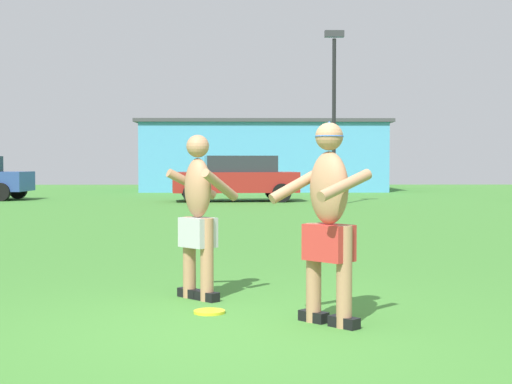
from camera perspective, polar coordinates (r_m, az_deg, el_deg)
name	(u,v)px	position (r m, az deg, el deg)	size (l,w,h in m)	color
ground_plane	(245,333)	(6.12, -0.85, -10.56)	(80.00, 80.00, 0.00)	#428433
player_with_cap	(329,213)	(6.32, 5.47, -1.60)	(0.86, 0.75, 1.70)	black
player_in_gray	(199,214)	(7.51, -4.32, -1.64)	(0.74, 0.73, 1.63)	black
frisbee	(210,312)	(6.91, -3.50, -8.96)	(0.29, 0.29, 0.03)	yellow
car_red_near_post	(236,178)	(26.32, -1.49, 1.09)	(4.47, 2.40, 1.58)	maroon
lamp_post	(334,98)	(23.96, 5.88, 7.04)	(0.60, 0.24, 5.45)	black
outbuilding_behind_lot	(262,156)	(37.22, 0.49, 2.72)	(11.65, 7.12, 3.31)	#4C9ED1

